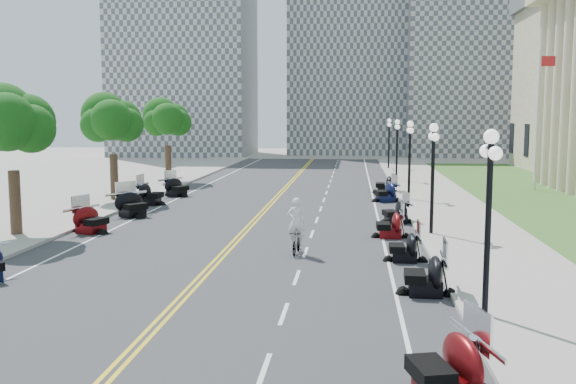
{
  "coord_description": "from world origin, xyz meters",
  "views": [
    {
      "loc": [
        5.05,
        -25.05,
        5.45
      ],
      "look_at": [
        2.14,
        3.55,
        2.0
      ],
      "focal_mm": 40.0,
      "sensor_mm": 36.0,
      "label": 1
    }
  ],
  "objects": [
    {
      "name": "motorcycle_n_7",
      "position": [
        7.23,
        7.41,
        0.65
      ],
      "size": [
        2.27,
        2.27,
        1.3
      ],
      "primitive_type": null,
      "rotation": [
        0.0,
        0.0,
        -1.31
      ],
      "color": "black",
      "rests_on": "road"
    },
    {
      "name": "lane_dash_9",
      "position": [
        3.2,
        12.0,
        0.01
      ],
      "size": [
        0.12,
        2.0,
        0.0
      ],
      "primitive_type": "cube",
      "color": "white",
      "rests_on": "road"
    },
    {
      "name": "edge_line_north",
      "position": [
        6.4,
        10.0,
        0.01
      ],
      "size": [
        0.12,
        90.0,
        0.0
      ],
      "primitive_type": "cube",
      "color": "white",
      "rests_on": "road"
    },
    {
      "name": "tree_4",
      "position": [
        -10.0,
        26.0,
        4.75
      ],
      "size": [
        4.8,
        4.8,
        9.2
      ],
      "primitive_type": null,
      "color": "#235619",
      "rests_on": "sidewalk_south"
    },
    {
      "name": "street_lamp_2",
      "position": [
        8.6,
        4.0,
        2.6
      ],
      "size": [
        0.5,
        1.2,
        4.9
      ],
      "primitive_type": null,
      "color": "black",
      "rests_on": "sidewalk_north"
    },
    {
      "name": "motorcycle_n_5",
      "position": [
        7.0,
        -1.16,
        0.62
      ],
      "size": [
        1.79,
        1.79,
        1.24
      ],
      "primitive_type": null,
      "rotation": [
        0.0,
        0.0,
        -1.58
      ],
      "color": "black",
      "rests_on": "road"
    },
    {
      "name": "street_lamp_4",
      "position": [
        8.6,
        28.0,
        2.6
      ],
      "size": [
        0.5,
        1.2,
        4.9
      ],
      "primitive_type": null,
      "color": "black",
      "rests_on": "sidewalk_north"
    },
    {
      "name": "road",
      "position": [
        0.0,
        10.0,
        0.0
      ],
      "size": [
        16.0,
        90.0,
        0.01
      ],
      "primitive_type": "cube",
      "color": "#333335",
      "rests_on": "ground"
    },
    {
      "name": "lane_dash_8",
      "position": [
        3.2,
        8.0,
        0.01
      ],
      "size": [
        0.12,
        2.0,
        0.0
      ],
      "primitive_type": "cube",
      "color": "white",
      "rests_on": "road"
    },
    {
      "name": "motorcycle_n_2",
      "position": [
        6.89,
        -12.99,
        0.73
      ],
      "size": [
        2.54,
        2.54,
        1.46
      ],
      "primitive_type": null,
      "rotation": [
        0.0,
        0.0,
        -1.31
      ],
      "color": "#590A0C",
      "rests_on": "road"
    },
    {
      "name": "lane_dash_12",
      "position": [
        3.2,
        24.0,
        0.01
      ],
      "size": [
        0.12,
        2.0,
        0.0
      ],
      "primitive_type": "cube",
      "color": "white",
      "rests_on": "road"
    },
    {
      "name": "centerline_yellow_a",
      "position": [
        -0.12,
        10.0,
        0.01
      ],
      "size": [
        0.12,
        90.0,
        0.0
      ],
      "primitive_type": "cube",
      "color": "yellow",
      "rests_on": "road"
    },
    {
      "name": "street_lamp_3",
      "position": [
        8.6,
        16.0,
        2.6
      ],
      "size": [
        0.5,
        1.2,
        4.9
      ],
      "primitive_type": null,
      "color": "black",
      "rests_on": "sidewalk_north"
    },
    {
      "name": "lane_dash_19",
      "position": [
        3.2,
        52.0,
        0.01
      ],
      "size": [
        0.12,
        2.0,
        0.0
      ],
      "primitive_type": "cube",
      "color": "white",
      "rests_on": "road"
    },
    {
      "name": "motorcycle_n_4",
      "position": [
        7.28,
        -5.67,
        0.7
      ],
      "size": [
        2.07,
        2.07,
        1.39
      ],
      "primitive_type": null,
      "rotation": [
        0.0,
        0.0,
        -1.61
      ],
      "color": "black",
      "rests_on": "road"
    },
    {
      "name": "lane_dash_10",
      "position": [
        3.2,
        16.0,
        0.01
      ],
      "size": [
        0.12,
        2.0,
        0.0
      ],
      "primitive_type": "cube",
      "color": "white",
      "rests_on": "road"
    },
    {
      "name": "lane_dash_11",
      "position": [
        3.2,
        20.0,
        0.01
      ],
      "size": [
        0.12,
        2.0,
        0.0
      ],
      "primitive_type": "cube",
      "color": "white",
      "rests_on": "road"
    },
    {
      "name": "street_lamp_5",
      "position": [
        8.6,
        40.0,
        2.6
      ],
      "size": [
        0.5,
        1.2,
        4.9
      ],
      "primitive_type": null,
      "color": "black",
      "rests_on": "sidewalk_north"
    },
    {
      "name": "lane_dash_5",
      "position": [
        3.2,
        -4.0,
        0.01
      ],
      "size": [
        0.12,
        2.0,
        0.0
      ],
      "primitive_type": "cube",
      "color": "white",
      "rests_on": "road"
    },
    {
      "name": "motorcycle_n_10",
      "position": [
        7.29,
        20.29,
        0.7
      ],
      "size": [
        2.08,
        2.08,
        1.39
      ],
      "primitive_type": null,
      "rotation": [
        0.0,
        0.0,
        -1.62
      ],
      "color": "black",
      "rests_on": "road"
    },
    {
      "name": "distant_block_c",
      "position": [
        22.0,
        65.0,
        11.0
      ],
      "size": [
        20.0,
        14.0,
        22.0
      ],
      "primitive_type": "cube",
      "color": "gray",
      "rests_on": "ground"
    },
    {
      "name": "motorcycle_s_7",
      "position": [
        -6.76,
        8.05,
        0.76
      ],
      "size": [
        3.06,
        3.06,
        1.52
      ],
      "primitive_type": null,
      "rotation": [
        0.0,
        0.0,
        0.88
      ],
      "color": "black",
      "rests_on": "road"
    },
    {
      "name": "motorcycle_s_9",
      "position": [
        -6.78,
        16.89,
        0.71
      ],
      "size": [
        2.74,
        2.74,
        1.42
      ],
      "primitive_type": null,
      "rotation": [
        0.0,
        0.0,
        1.08
      ],
      "color": "black",
      "rests_on": "road"
    },
    {
      "name": "lane_dash_6",
      "position": [
        3.2,
        0.0,
        0.01
      ],
      "size": [
        0.12,
        2.0,
        0.0
      ],
      "primitive_type": "cube",
      "color": "white",
      "rests_on": "road"
    },
    {
      "name": "sidewalk_north",
      "position": [
        10.5,
        10.0,
        0.07
      ],
      "size": [
        5.0,
        90.0,
        0.15
      ],
      "primitive_type": "cube",
      "color": "#9E9991",
      "rests_on": "ground"
    },
    {
      "name": "lane_dash_13",
      "position": [
        3.2,
        28.0,
        0.01
      ],
      "size": [
        0.12,
        2.0,
        0.0
      ],
      "primitive_type": "cube",
      "color": "white",
      "rests_on": "road"
    },
    {
      "name": "lane_dash_14",
      "position": [
        3.2,
        32.0,
        0.01
      ],
      "size": [
        0.12,
        2.0,
        0.0
      ],
      "primitive_type": "cube",
      "color": "white",
      "rests_on": "road"
    },
    {
      "name": "tree_2",
      "position": [
        -10.0,
        2.0,
        4.75
      ],
      "size": [
        4.8,
        4.8,
        9.2
      ],
      "primitive_type": null,
      "color": "#235619",
      "rests_on": "sidewalk_south"
    },
    {
      "name": "lane_dash_4",
      "position": [
        3.2,
        -8.0,
        0.01
      ],
      "size": [
        0.12,
        2.0,
        0.0
      ],
      "primitive_type": "cube",
      "color": "white",
      "rests_on": "road"
    },
    {
      "name": "lane_dash_7",
      "position": [
        3.2,
        4.0,
        0.01
      ],
      "size": [
        0.12,
        2.0,
        0.0
      ],
      "primitive_type": "cube",
      "color": "white",
      "rests_on": "road"
    },
    {
      "name": "lane_dash_15",
      "position": [
        3.2,
        36.0,
        0.01
      ],
      "size": [
        0.12,
        2.0,
        0.0
      ],
      "primitive_type": "cube",
      "color": "white",
      "rests_on": "road"
    },
    {
      "name": "street_lamp_1",
      "position": [
        8.6,
        -8.0,
        2.6
      ],
      "size": [
        0.5,
        1.2,
        4.9
      ],
      "primitive_type": null,
      "color": "black",
      "rests_on": "sidewalk_north"
    },
    {
      "name": "motorcycle_s_8",
      "position": [
        -7.26,
        12.64,
        0.75
      ],
      "size": [
        2.28,
        2.28,
        1.51
      ],
      "primitive_type": null,
      "rotation": [
        0.0,
        0.0,
        1.51
      ],
      "color": "black",
      "rests_on": "road"
    },
    {
      "name": "ground",
      "position": [
        0.0,
        0.0,
        0.0
      ],
      "size": [
        160.0,
        160.0,
        0.0
      ],
      "primitive_type": "plane",
      "color": "gray"
    },
    {
      "name": "flagpole",
      "position": [
        18.0,
        22.0,
        5.0
      ],
      "size": [
        1.1,
        0.2,
        10.0
      ],
      "primitive_type": null,
      "color": "silver",
      "rests_on": "ground"
    },
    {
      "name": "lane_dash_16",
      "position": [
        3.2,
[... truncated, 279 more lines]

